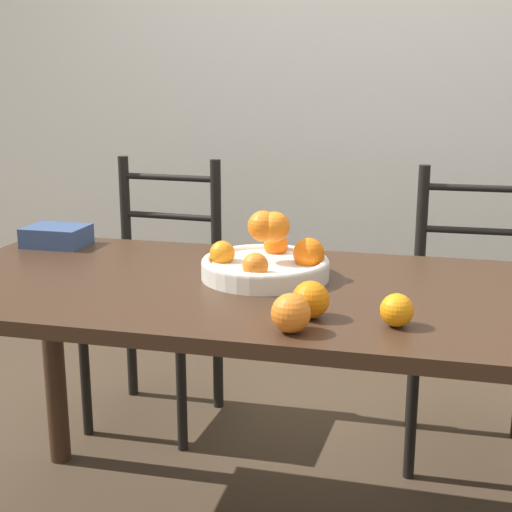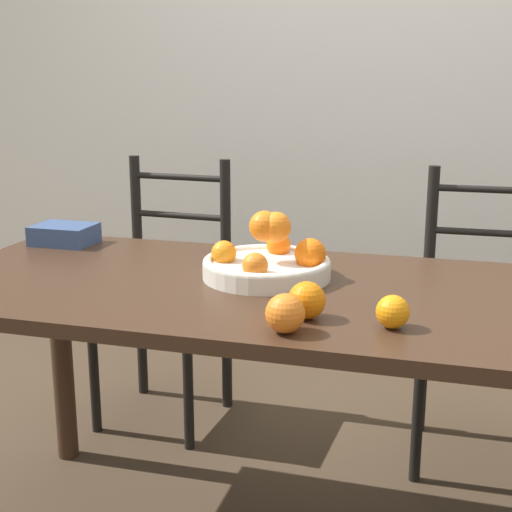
{
  "view_description": "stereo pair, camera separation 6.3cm",
  "coord_description": "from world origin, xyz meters",
  "px_view_note": "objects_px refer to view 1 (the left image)",
  "views": [
    {
      "loc": [
        0.27,
        -1.67,
        1.28
      ],
      "look_at": [
        -0.13,
        -0.03,
        0.86
      ],
      "focal_mm": 50.0,
      "sensor_mm": 36.0,
      "label": 1
    },
    {
      "loc": [
        0.33,
        -1.66,
        1.28
      ],
      "look_at": [
        -0.13,
        -0.03,
        0.86
      ],
      "focal_mm": 50.0,
      "sensor_mm": 36.0,
      "label": 2
    }
  ],
  "objects_px": {
    "chair_left": "(157,300)",
    "book_stack": "(57,236)",
    "chair_right": "(474,324)",
    "orange_loose_0": "(311,300)",
    "orange_loose_1": "(291,313)",
    "fruit_bowl": "(267,261)",
    "orange_loose_2": "(397,310)"
  },
  "relations": [
    {
      "from": "orange_loose_0",
      "to": "orange_loose_2",
      "type": "distance_m",
      "value": 0.18
    },
    {
      "from": "chair_left",
      "to": "book_stack",
      "type": "xyz_separation_m",
      "value": [
        -0.14,
        -0.45,
        0.33
      ]
    },
    {
      "from": "orange_loose_0",
      "to": "orange_loose_1",
      "type": "bearing_deg",
      "value": -103.47
    },
    {
      "from": "orange_loose_0",
      "to": "chair_right",
      "type": "bearing_deg",
      "value": 66.75
    },
    {
      "from": "orange_loose_2",
      "to": "chair_right",
      "type": "relative_size",
      "value": 0.07
    },
    {
      "from": "chair_left",
      "to": "book_stack",
      "type": "distance_m",
      "value": 0.58
    },
    {
      "from": "orange_loose_2",
      "to": "chair_left",
      "type": "height_order",
      "value": "chair_left"
    },
    {
      "from": "orange_loose_0",
      "to": "chair_left",
      "type": "relative_size",
      "value": 0.08
    },
    {
      "from": "fruit_bowl",
      "to": "orange_loose_1",
      "type": "xyz_separation_m",
      "value": [
        0.14,
        -0.39,
        -0.0
      ]
    },
    {
      "from": "fruit_bowl",
      "to": "orange_loose_1",
      "type": "height_order",
      "value": "fruit_bowl"
    },
    {
      "from": "orange_loose_0",
      "to": "book_stack",
      "type": "height_order",
      "value": "orange_loose_0"
    },
    {
      "from": "orange_loose_0",
      "to": "orange_loose_1",
      "type": "xyz_separation_m",
      "value": [
        -0.02,
        -0.1,
        0.0
      ]
    },
    {
      "from": "orange_loose_0",
      "to": "chair_left",
      "type": "xyz_separation_m",
      "value": [
        -0.74,
        0.94,
        -0.35
      ]
    },
    {
      "from": "chair_right",
      "to": "book_stack",
      "type": "distance_m",
      "value": 1.4
    },
    {
      "from": "fruit_bowl",
      "to": "chair_right",
      "type": "bearing_deg",
      "value": 48.98
    },
    {
      "from": "orange_loose_0",
      "to": "book_stack",
      "type": "distance_m",
      "value": 1.01
    },
    {
      "from": "chair_right",
      "to": "orange_loose_1",
      "type": "bearing_deg",
      "value": -113.44
    },
    {
      "from": "orange_loose_2",
      "to": "orange_loose_0",
      "type": "bearing_deg",
      "value": 176.77
    },
    {
      "from": "fruit_bowl",
      "to": "orange_loose_0",
      "type": "height_order",
      "value": "fruit_bowl"
    },
    {
      "from": "orange_loose_2",
      "to": "fruit_bowl",
      "type": "bearing_deg",
      "value": 139.29
    },
    {
      "from": "chair_left",
      "to": "chair_right",
      "type": "xyz_separation_m",
      "value": [
        1.15,
        0.0,
        0.0
      ]
    },
    {
      "from": "fruit_bowl",
      "to": "chair_left",
      "type": "xyz_separation_m",
      "value": [
        -0.58,
        0.65,
        -0.35
      ]
    },
    {
      "from": "fruit_bowl",
      "to": "orange_loose_2",
      "type": "height_order",
      "value": "fruit_bowl"
    },
    {
      "from": "orange_loose_0",
      "to": "chair_right",
      "type": "height_order",
      "value": "chair_right"
    },
    {
      "from": "chair_left",
      "to": "book_stack",
      "type": "bearing_deg",
      "value": -103.6
    },
    {
      "from": "orange_loose_1",
      "to": "chair_left",
      "type": "bearing_deg",
      "value": 124.48
    },
    {
      "from": "chair_left",
      "to": "chair_right",
      "type": "bearing_deg",
      "value": 3.71
    },
    {
      "from": "orange_loose_0",
      "to": "chair_left",
      "type": "distance_m",
      "value": 1.25
    },
    {
      "from": "fruit_bowl",
      "to": "orange_loose_0",
      "type": "xyz_separation_m",
      "value": [
        0.16,
        -0.29,
        -0.0
      ]
    },
    {
      "from": "orange_loose_1",
      "to": "chair_left",
      "type": "height_order",
      "value": "chair_left"
    },
    {
      "from": "orange_loose_2",
      "to": "orange_loose_1",
      "type": "bearing_deg",
      "value": -156.93
    },
    {
      "from": "book_stack",
      "to": "fruit_bowl",
      "type": "bearing_deg",
      "value": -15.82
    }
  ]
}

